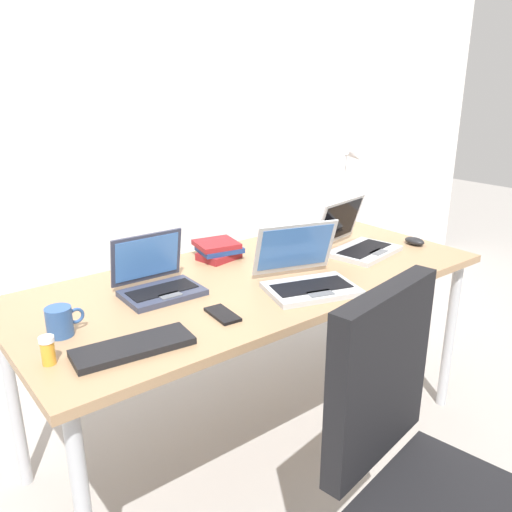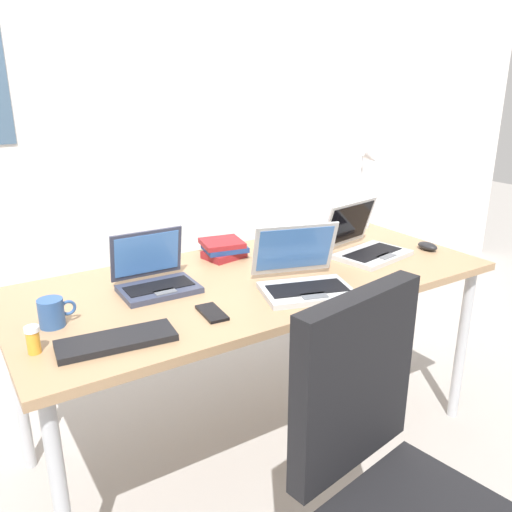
% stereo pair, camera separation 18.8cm
% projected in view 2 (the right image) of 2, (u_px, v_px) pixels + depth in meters
% --- Properties ---
extents(ground_plane, '(12.00, 12.00, 0.00)m').
position_uv_depth(ground_plane, '(256.00, 438.00, 2.24)').
color(ground_plane, gray).
extents(wall_back, '(6.00, 0.13, 2.60)m').
position_uv_depth(wall_back, '(141.00, 108.00, 2.69)').
color(wall_back, silver).
rests_on(wall_back, ground_plane).
extents(desk, '(1.80, 0.80, 0.74)m').
position_uv_depth(desk, '(256.00, 290.00, 2.01)').
color(desk, '#9E7A56').
rests_on(desk, ground_plane).
extents(desk_lamp, '(0.12, 0.18, 0.40)m').
position_uv_depth(desk_lamp, '(364.00, 189.00, 2.56)').
color(desk_lamp, silver).
rests_on(desk_lamp, desk).
extents(laptop_near_lamp, '(0.35, 0.32, 0.22)m').
position_uv_depth(laptop_near_lamp, '(365.00, 245.00, 2.22)').
color(laptop_near_lamp, '#B7BABC').
rests_on(laptop_near_lamp, desk).
extents(laptop_by_keyboard, '(0.38, 0.37, 0.22)m').
position_uv_depth(laptop_by_keyboard, '(303.00, 277.00, 1.86)').
color(laptop_by_keyboard, '#B7BABC').
rests_on(laptop_by_keyboard, desk).
extents(laptop_far_corner, '(0.27, 0.23, 0.20)m').
position_uv_depth(laptop_far_corner, '(155.00, 278.00, 1.86)').
color(laptop_far_corner, '#33384C').
rests_on(laptop_far_corner, desk).
extents(external_keyboard, '(0.34, 0.16, 0.02)m').
position_uv_depth(external_keyboard, '(117.00, 341.00, 1.49)').
color(external_keyboard, black).
rests_on(external_keyboard, desk).
extents(computer_mouse, '(0.06, 0.10, 0.03)m').
position_uv_depth(computer_mouse, '(428.00, 246.00, 2.29)').
color(computer_mouse, black).
rests_on(computer_mouse, desk).
extents(cell_phone, '(0.08, 0.14, 0.01)m').
position_uv_depth(cell_phone, '(212.00, 313.00, 1.67)').
color(cell_phone, black).
rests_on(cell_phone, desk).
extents(headphones, '(0.21, 0.18, 0.04)m').
position_uv_depth(headphones, '(295.00, 250.00, 2.24)').
color(headphones, red).
rests_on(headphones, desk).
extents(pill_bottle, '(0.04, 0.04, 0.08)m').
position_uv_depth(pill_bottle, '(33.00, 339.00, 1.43)').
color(pill_bottle, gold).
rests_on(pill_bottle, desk).
extents(book_stack, '(0.20, 0.19, 0.07)m').
position_uv_depth(book_stack, '(224.00, 249.00, 2.19)').
color(book_stack, maroon).
rests_on(book_stack, desk).
extents(coffee_mug, '(0.11, 0.08, 0.09)m').
position_uv_depth(coffee_mug, '(52.00, 313.00, 1.58)').
color(coffee_mug, '#2D518C').
rests_on(coffee_mug, desk).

